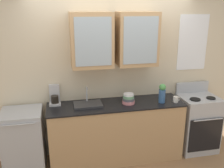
{
  "coord_description": "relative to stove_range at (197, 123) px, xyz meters",
  "views": [
    {
      "loc": [
        -0.81,
        -3.47,
        2.36
      ],
      "look_at": [
        -0.06,
        0.0,
        1.26
      ],
      "focal_mm": 40.44,
      "sensor_mm": 36.0,
      "label": 1
    }
  ],
  "objects": [
    {
      "name": "ground_plane",
      "position": [
        -1.4,
        0.0,
        -0.48
      ],
      "size": [
        10.0,
        10.0,
        0.0
      ],
      "primitive_type": "plane",
      "color": "#936B47"
    },
    {
      "name": "back_wall_unit",
      "position": [
        -1.39,
        0.29,
        1.02
      ],
      "size": [
        4.3,
        0.46,
        2.76
      ],
      "color": "beige",
      "rests_on": "ground_plane"
    },
    {
      "name": "counter",
      "position": [
        -1.4,
        0.0,
        -0.01
      ],
      "size": [
        2.07,
        0.59,
        0.94
      ],
      "color": "tan",
      "rests_on": "ground_plane"
    },
    {
      "name": "stove_range",
      "position": [
        0.0,
        0.0,
        0.0
      ],
      "size": [
        0.62,
        0.59,
        1.12
      ],
      "color": "#ADAFB5",
      "rests_on": "ground_plane"
    },
    {
      "name": "sink_faucet",
      "position": [
        -1.82,
        0.03,
        0.48
      ],
      "size": [
        0.42,
        0.29,
        0.26
      ],
      "color": "#2D2D30",
      "rests_on": "counter"
    },
    {
      "name": "bowl_stack",
      "position": [
        -1.21,
        -0.02,
        0.53
      ],
      "size": [
        0.19,
        0.19,
        0.16
      ],
      "color": "#D87F84",
      "rests_on": "counter"
    },
    {
      "name": "vase",
      "position": [
        -0.7,
        -0.09,
        0.61
      ],
      "size": [
        0.1,
        0.1,
        0.3
      ],
      "color": "#33598C",
      "rests_on": "counter"
    },
    {
      "name": "cup_near_sink",
      "position": [
        -0.48,
        -0.12,
        0.51
      ],
      "size": [
        0.12,
        0.08,
        0.09
      ],
      "color": "silver",
      "rests_on": "counter"
    },
    {
      "name": "dishwasher",
      "position": [
        -2.78,
        -0.0,
        -0.01
      ],
      "size": [
        0.57,
        0.58,
        0.94
      ],
      "color": "#ADAFB5",
      "rests_on": "ground_plane"
    },
    {
      "name": "coffee_maker",
      "position": [
        -2.3,
        0.21,
        0.57
      ],
      "size": [
        0.17,
        0.2,
        0.29
      ],
      "color": "#B7B7BC",
      "rests_on": "counter"
    }
  ]
}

